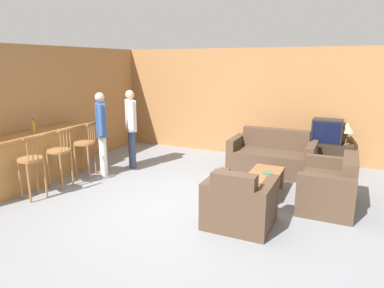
{
  "coord_description": "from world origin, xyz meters",
  "views": [
    {
      "loc": [
        2.37,
        -4.48,
        2.28
      ],
      "look_at": [
        -0.13,
        0.89,
        0.85
      ],
      "focal_mm": 32.0,
      "sensor_mm": 36.0,
      "label": 1
    }
  ],
  "objects_px": {
    "bar_chair_mid": "(60,155)",
    "loveseat_right": "(330,187)",
    "tv_unit": "(325,155)",
    "tv": "(327,131)",
    "table_lamp": "(347,128)",
    "person_by_window": "(131,124)",
    "bar_chair_near": "(32,164)",
    "bottle": "(33,126)",
    "couch_far": "(272,157)",
    "coffee_table": "(264,177)",
    "book_on_table": "(267,173)",
    "person_by_counter": "(102,129)",
    "bar_chair_far": "(85,147)",
    "armchair_near": "(239,204)"
  },
  "relations": [
    {
      "from": "bar_chair_mid",
      "to": "loveseat_right",
      "type": "xyz_separation_m",
      "value": [
        4.59,
        1.17,
        -0.29
      ]
    },
    {
      "from": "tv_unit",
      "to": "tv",
      "type": "bearing_deg",
      "value": -90.0
    },
    {
      "from": "table_lamp",
      "to": "person_by_window",
      "type": "distance_m",
      "value": 4.6
    },
    {
      "from": "bar_chair_near",
      "to": "tv_unit",
      "type": "distance_m",
      "value": 5.91
    },
    {
      "from": "bar_chair_mid",
      "to": "bottle",
      "type": "distance_m",
      "value": 0.72
    },
    {
      "from": "bar_chair_near",
      "to": "bottle",
      "type": "bearing_deg",
      "value": 133.13
    },
    {
      "from": "tv_unit",
      "to": "couch_far",
      "type": "bearing_deg",
      "value": -140.65
    },
    {
      "from": "bottle",
      "to": "person_by_window",
      "type": "relative_size",
      "value": 0.16
    },
    {
      "from": "bar_chair_near",
      "to": "tv",
      "type": "relative_size",
      "value": 1.79
    },
    {
      "from": "coffee_table",
      "to": "book_on_table",
      "type": "height_order",
      "value": "book_on_table"
    },
    {
      "from": "book_on_table",
      "to": "bottle",
      "type": "bearing_deg",
      "value": -162.93
    },
    {
      "from": "tv",
      "to": "bottle",
      "type": "distance_m",
      "value": 5.96
    },
    {
      "from": "person_by_counter",
      "to": "bar_chair_far",
      "type": "bearing_deg",
      "value": -138.79
    },
    {
      "from": "armchair_near",
      "to": "book_on_table",
      "type": "distance_m",
      "value": 1.29
    },
    {
      "from": "person_by_window",
      "to": "person_by_counter",
      "type": "height_order",
      "value": "person_by_window"
    },
    {
      "from": "bar_chair_mid",
      "to": "tv_unit",
      "type": "bearing_deg",
      "value": 37.69
    },
    {
      "from": "bar_chair_near",
      "to": "tv",
      "type": "bearing_deg",
      "value": 42.44
    },
    {
      "from": "person_by_window",
      "to": "tv_unit",
      "type": "bearing_deg",
      "value": 24.9
    },
    {
      "from": "person_by_counter",
      "to": "bar_chair_mid",
      "type": "bearing_deg",
      "value": -106.04
    },
    {
      "from": "bottle",
      "to": "person_by_counter",
      "type": "height_order",
      "value": "person_by_counter"
    },
    {
      "from": "bar_chair_near",
      "to": "person_by_counter",
      "type": "bearing_deg",
      "value": 80.36
    },
    {
      "from": "bar_chair_far",
      "to": "tv",
      "type": "height_order",
      "value": "bar_chair_far"
    },
    {
      "from": "book_on_table",
      "to": "armchair_near",
      "type": "bearing_deg",
      "value": -94.51
    },
    {
      "from": "bar_chair_near",
      "to": "loveseat_right",
      "type": "xyz_separation_m",
      "value": [
        4.59,
        1.79,
        -0.29
      ]
    },
    {
      "from": "table_lamp",
      "to": "armchair_near",
      "type": "bearing_deg",
      "value": -110.15
    },
    {
      "from": "bar_chair_far",
      "to": "couch_far",
      "type": "bearing_deg",
      "value": 29.22
    },
    {
      "from": "loveseat_right",
      "to": "bottle",
      "type": "height_order",
      "value": "bottle"
    },
    {
      "from": "bar_chair_mid",
      "to": "person_by_counter",
      "type": "height_order",
      "value": "person_by_counter"
    },
    {
      "from": "bar_chair_far",
      "to": "loveseat_right",
      "type": "xyz_separation_m",
      "value": [
        4.59,
        0.5,
        -0.29
      ]
    },
    {
      "from": "tv",
      "to": "bar_chair_near",
      "type": "bearing_deg",
      "value": -137.56
    },
    {
      "from": "bar_chair_far",
      "to": "tv_unit",
      "type": "relative_size",
      "value": 1.0
    },
    {
      "from": "bottle",
      "to": "book_on_table",
      "type": "relative_size",
      "value": 1.46
    },
    {
      "from": "bar_chair_far",
      "to": "coffee_table",
      "type": "distance_m",
      "value": 3.56
    },
    {
      "from": "bar_chair_mid",
      "to": "table_lamp",
      "type": "bearing_deg",
      "value": 35.34
    },
    {
      "from": "armchair_near",
      "to": "coffee_table",
      "type": "distance_m",
      "value": 1.27
    },
    {
      "from": "loveseat_right",
      "to": "book_on_table",
      "type": "relative_size",
      "value": 7.05
    },
    {
      "from": "bottle",
      "to": "book_on_table",
      "type": "height_order",
      "value": "bottle"
    },
    {
      "from": "bar_chair_mid",
      "to": "bottle",
      "type": "height_order",
      "value": "bottle"
    },
    {
      "from": "table_lamp",
      "to": "person_by_window",
      "type": "height_order",
      "value": "person_by_window"
    },
    {
      "from": "couch_far",
      "to": "table_lamp",
      "type": "bearing_deg",
      "value": 30.49
    },
    {
      "from": "tv",
      "to": "bottle",
      "type": "xyz_separation_m",
      "value": [
        -4.86,
        -3.44,
        0.3
      ]
    },
    {
      "from": "loveseat_right",
      "to": "tv_unit",
      "type": "height_order",
      "value": "loveseat_right"
    },
    {
      "from": "coffee_table",
      "to": "person_by_counter",
      "type": "xyz_separation_m",
      "value": [
        -3.26,
        -0.27,
        0.61
      ]
    },
    {
      "from": "armchair_near",
      "to": "bottle",
      "type": "height_order",
      "value": "bottle"
    },
    {
      "from": "coffee_table",
      "to": "table_lamp",
      "type": "bearing_deg",
      "value": 61.0
    },
    {
      "from": "bar_chair_mid",
      "to": "bottle",
      "type": "bearing_deg",
      "value": -171.05
    },
    {
      "from": "armchair_near",
      "to": "tv_unit",
      "type": "height_order",
      "value": "armchair_near"
    },
    {
      "from": "loveseat_right",
      "to": "tv",
      "type": "relative_size",
      "value": 2.1
    },
    {
      "from": "tv_unit",
      "to": "person_by_window",
      "type": "distance_m",
      "value": 4.3
    },
    {
      "from": "tv_unit",
      "to": "book_on_table",
      "type": "distance_m",
      "value": 2.33
    }
  ]
}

